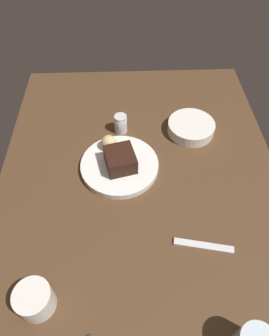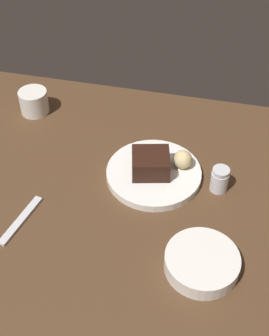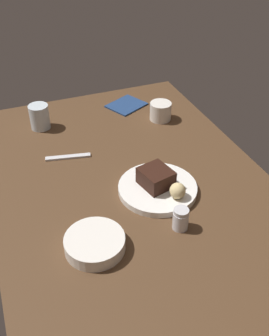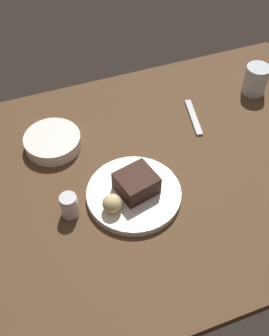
# 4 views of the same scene
# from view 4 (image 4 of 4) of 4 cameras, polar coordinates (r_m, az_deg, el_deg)

# --- Properties ---
(dining_table) EXTENTS (1.20, 0.84, 0.03)m
(dining_table) POSITION_cam_4_polar(r_m,az_deg,el_deg) (1.11, 3.09, -0.76)
(dining_table) COLOR #4C331E
(dining_table) RESTS_ON ground
(dessert_plate) EXTENTS (0.24, 0.24, 0.02)m
(dessert_plate) POSITION_cam_4_polar(r_m,az_deg,el_deg) (1.03, -0.10, -3.60)
(dessert_plate) COLOR white
(dessert_plate) RESTS_ON dining_table
(chocolate_cake_slice) EXTENTS (0.11, 0.10, 0.05)m
(chocolate_cake_slice) POSITION_cam_4_polar(r_m,az_deg,el_deg) (1.01, 0.26, -2.10)
(chocolate_cake_slice) COLOR black
(chocolate_cake_slice) RESTS_ON dessert_plate
(bread_roll) EXTENTS (0.05, 0.05, 0.05)m
(bread_roll) POSITION_cam_4_polar(r_m,az_deg,el_deg) (0.98, -3.09, -4.90)
(bread_roll) COLOR #DBC184
(bread_roll) RESTS_ON dessert_plate
(salt_shaker) EXTENTS (0.04, 0.04, 0.06)m
(salt_shaker) POSITION_cam_4_polar(r_m,az_deg,el_deg) (1.00, -8.94, -5.14)
(salt_shaker) COLOR silver
(salt_shaker) RESTS_ON dining_table
(water_glass) EXTENTS (0.07, 0.07, 0.09)m
(water_glass) POSITION_cam_4_polar(r_m,az_deg,el_deg) (1.35, 16.31, 11.57)
(water_glass) COLOR silver
(water_glass) RESTS_ON dining_table
(side_bowl) EXTENTS (0.16, 0.16, 0.04)m
(side_bowl) POSITION_cam_4_polar(r_m,az_deg,el_deg) (1.16, -11.17, 3.57)
(side_bowl) COLOR white
(side_bowl) RESTS_ON dining_table
(dessert_spoon) EXTENTS (0.05, 0.15, 0.01)m
(dessert_spoon) POSITION_cam_4_polar(r_m,az_deg,el_deg) (1.25, 8.10, 6.93)
(dessert_spoon) COLOR silver
(dessert_spoon) RESTS_ON dining_table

